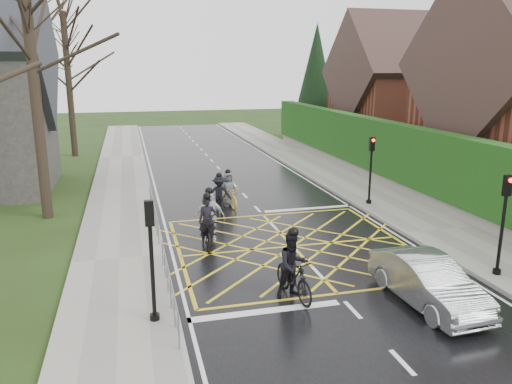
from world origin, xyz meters
name	(u,v)px	position (x,y,z in m)	size (l,w,h in m)	color
ground	(293,246)	(0.00, 0.00, 0.00)	(120.00, 120.00, 0.00)	black
road	(293,246)	(0.00, 0.00, 0.01)	(9.00, 80.00, 0.01)	black
sidewalk_right	(440,231)	(6.00, 0.00, 0.07)	(3.00, 80.00, 0.15)	gray
sidewalk_left	(119,260)	(-6.00, 0.00, 0.07)	(3.00, 80.00, 0.15)	gray
stone_wall	(400,187)	(7.75, 6.00, 0.35)	(0.50, 38.00, 0.70)	slate
hedge	(403,153)	(7.75, 6.00, 2.10)	(0.90, 38.00, 2.80)	#173A0F
house_far	(404,93)	(14.75, 18.00, 4.36)	(9.80, 8.80, 10.30)	brown
conifer	(316,82)	(10.75, 26.00, 4.99)	(4.60, 4.60, 10.00)	black
tree_near	(28,23)	(-9.00, 6.00, 7.91)	(9.24, 9.24, 11.44)	black
tree_mid	(33,21)	(-10.00, 14.00, 8.63)	(10.08, 10.08, 12.48)	black
tree_far	(66,53)	(-9.30, 22.00, 7.19)	(8.40, 8.40, 10.40)	black
railing_south	(169,278)	(-4.65, -3.50, 0.78)	(0.05, 5.04, 1.03)	slate
railing_north	(153,205)	(-4.65, 4.00, 0.79)	(0.05, 6.04, 1.03)	slate
traffic_light_ne	(370,171)	(5.10, 4.20, 1.66)	(0.24, 0.31, 3.21)	black
traffic_light_se	(502,226)	(5.10, -4.20, 1.66)	(0.24, 0.31, 3.21)	black
traffic_light_sw	(152,262)	(-5.10, -4.50, 1.66)	(0.24, 0.31, 3.21)	black
cyclist_rear	(208,229)	(-2.90, 0.88, 0.63)	(0.84, 2.04, 1.94)	black
cyclist_back	(293,271)	(-1.28, -3.86, 0.77)	(1.01, 2.09, 2.03)	black
cyclist_mid	(220,198)	(-1.74, 4.93, 0.65)	(1.07, 1.85, 1.79)	black
cyclist_front	(210,221)	(-2.75, 1.37, 0.74)	(1.14, 2.07, 2.01)	black
cyclist_lead	(228,194)	(-1.17, 5.81, 0.60)	(1.01, 1.88, 1.74)	gold
car	(428,281)	(2.08, -5.15, 0.65)	(1.38, 3.97, 1.31)	#A2A3A9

